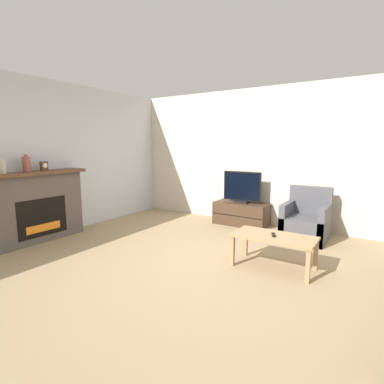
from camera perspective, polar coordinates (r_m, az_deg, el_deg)
ground_plane at (r=4.05m, az=2.96°, el=-14.14°), size 24.00×24.00×0.00m
wall_back at (r=6.08m, az=15.28°, el=6.37°), size 12.00×0.06×2.70m
wall_left at (r=5.91m, az=-23.91°, el=5.86°), size 0.06×12.00×2.70m
fireplace at (r=5.54m, az=-27.42°, el=-2.39°), size 0.42×1.62×1.17m
mantel_vase_left at (r=5.23m, az=-32.48°, el=4.10°), size 0.10×0.10×0.23m
mantel_vase_centre_left at (r=5.39m, az=-28.99°, el=4.75°), size 0.12×0.12×0.28m
mantel_clock at (r=5.53m, az=-26.36°, el=4.47°), size 0.08×0.11×0.15m
tv_stand at (r=6.11m, az=9.36°, el=-4.08°), size 1.06×0.50×0.45m
tv at (r=6.02m, az=9.48°, el=0.72°), size 0.78×0.18×0.62m
armchair at (r=5.46m, az=20.88°, el=-5.47°), size 0.70×0.76×0.88m
coffee_table at (r=4.05m, az=15.33°, el=-8.79°), size 1.04×0.53×0.44m
remote at (r=4.03m, az=15.28°, el=-7.86°), size 0.10×0.15×0.02m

